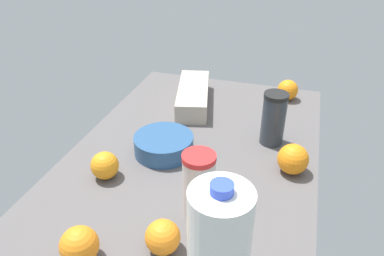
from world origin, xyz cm
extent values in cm
cube|color=#585454|center=(0.00, 0.00, 1.50)|extent=(120.00, 76.00, 3.00)
cylinder|color=#2A507F|center=(-0.87, 8.98, 5.91)|extent=(18.65, 18.65, 5.82)
cube|color=#C0B19B|center=(33.95, 9.97, 6.63)|extent=(34.84, 18.81, 7.27)
cylinder|color=beige|center=(-23.35, -8.87, 11.08)|extent=(7.99, 7.99, 16.15)
cylinder|color=red|center=(-23.35, -8.87, 19.85)|extent=(8.23, 8.23, 1.40)
cylinder|color=white|center=(-45.68, -19.10, 16.56)|extent=(11.52, 11.52, 27.11)
cylinder|color=blue|center=(-45.68, -19.10, 31.01)|extent=(4.03, 4.03, 1.80)
cylinder|color=#30383F|center=(14.99, -22.59, 11.14)|extent=(7.54, 7.54, 16.28)
cylinder|color=black|center=(14.99, -22.59, 19.98)|extent=(7.76, 7.76, 1.40)
sphere|color=orange|center=(-37.53, -4.72, 7.01)|extent=(8.02, 8.02, 8.02)
sphere|color=orange|center=(49.03, -24.86, 7.05)|extent=(8.10, 8.10, 8.10)
sphere|color=orange|center=(-45.27, 11.53, 7.29)|extent=(8.57, 8.57, 8.57)
sphere|color=orange|center=(-17.47, 20.49, 7.00)|extent=(8.00, 8.00, 8.00)
sphere|color=orange|center=(0.65, -30.24, 7.50)|extent=(8.99, 8.99, 8.99)
camera|label=1|loc=(-91.85, -28.23, 70.36)|focal=35.00mm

